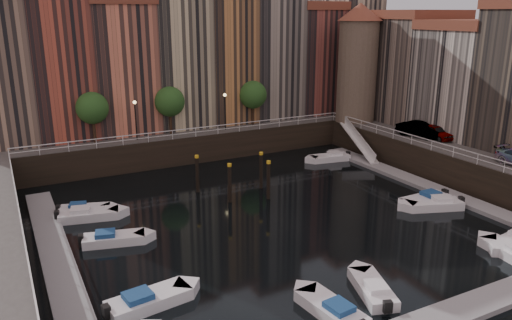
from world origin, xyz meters
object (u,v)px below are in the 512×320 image
boat_left_2 (112,239)px  car_b (419,130)px  gangway (358,140)px  mooring_pilings (239,177)px  corner_tower (358,61)px  car_a (435,133)px  boat_left_1 (147,301)px

boat_left_2 → car_b: 33.45m
gangway → mooring_pilings: bearing=-164.3°
boat_left_2 → corner_tower: bearing=37.8°
corner_tower → gangway: bearing=-122.8°
corner_tower → car_a: bearing=-81.9°
corner_tower → boat_left_2: size_ratio=2.99×
mooring_pilings → car_a: size_ratio=1.41×
car_a → car_b: size_ratio=0.86×
corner_tower → boat_left_2: bearing=-156.6°
corner_tower → gangway: (-2.90, -4.50, -8.28)m
boat_left_1 → boat_left_2: (0.05, 8.96, -0.03)m
corner_tower → car_b: size_ratio=2.83×
gangway → boat_left_2: gangway is taller
gangway → boat_left_2: (-29.46, -9.48, -1.57)m
gangway → car_a: size_ratio=1.97×
car_a → car_b: 1.63m
corner_tower → mooring_pilings: corner_tower is taller
car_b → corner_tower: bearing=79.6°
gangway → boat_left_2: size_ratio=1.80×
mooring_pilings → boat_left_2: (-12.21, -4.62, -1.30)m
corner_tower → car_a: (1.61, -11.26, -6.48)m
boat_left_1 → mooring_pilings: bearing=39.6°
mooring_pilings → gangway: bearing=15.7°
gangway → car_b: bearing=-56.8°
boat_left_1 → car_a: size_ratio=1.20×
boat_left_1 → gangway: bearing=23.7°
mooring_pilings → boat_left_2: bearing=-159.3°
corner_tower → mooring_pilings: 23.80m
gangway → boat_left_2: bearing=-162.2°
gangway → mooring_pilings: 17.92m
boat_left_2 → car_a: 34.25m
boat_left_2 → mooring_pilings: bearing=35.2°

